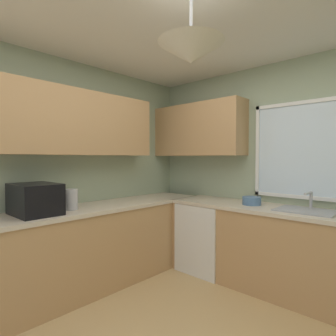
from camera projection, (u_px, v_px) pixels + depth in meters
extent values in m
cube|color=#9EAD8E|center=(290.00, 171.00, 3.20)|extent=(3.80, 0.06, 2.53)
cube|color=#9EAD8E|center=(59.00, 172.00, 3.13)|extent=(0.06, 3.72, 2.53)
cube|color=silver|center=(316.00, 150.00, 2.97)|extent=(1.25, 0.02, 0.99)
cube|color=white|center=(317.00, 101.00, 2.95)|extent=(1.33, 0.04, 0.04)
cube|color=white|center=(315.00, 198.00, 2.98)|extent=(1.33, 0.04, 0.04)
cube|color=white|center=(258.00, 151.00, 3.40)|extent=(0.04, 0.04, 1.07)
cube|color=tan|center=(48.00, 120.00, 2.83)|extent=(0.32, 2.52, 0.70)
cube|color=tan|center=(198.00, 130.00, 3.83)|extent=(1.34, 0.32, 0.70)
cylinder|color=#B7B7BC|center=(191.00, 15.00, 1.82)|extent=(0.02, 0.02, 0.35)
cone|color=silver|center=(191.00, 53.00, 1.83)|extent=(0.44, 0.44, 0.14)
cube|color=tan|center=(75.00, 253.00, 2.93)|extent=(0.62, 3.30, 0.85)
cube|color=beige|center=(75.00, 211.00, 2.91)|extent=(0.65, 3.33, 0.04)
cube|color=tan|center=(298.00, 256.00, 2.83)|extent=(2.86, 0.62, 0.85)
cube|color=beige|center=(298.00, 212.00, 2.82)|extent=(2.89, 0.65, 0.04)
cube|color=white|center=(208.00, 236.00, 3.55)|extent=(0.60, 0.60, 0.84)
cube|color=black|center=(35.00, 199.00, 2.61)|extent=(0.48, 0.36, 0.29)
cylinder|color=#B7B7BC|center=(71.00, 199.00, 2.85)|extent=(0.14, 0.14, 0.21)
cube|color=#9EA0A5|center=(306.00, 211.00, 2.77)|extent=(0.54, 0.40, 0.02)
cylinder|color=#B7B7BC|center=(311.00, 201.00, 2.89)|extent=(0.03, 0.03, 0.18)
cylinder|color=#B7B7BC|center=(308.00, 193.00, 2.81)|extent=(0.02, 0.20, 0.02)
cylinder|color=#4C7099|center=(252.00, 201.00, 3.16)|extent=(0.21, 0.21, 0.09)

